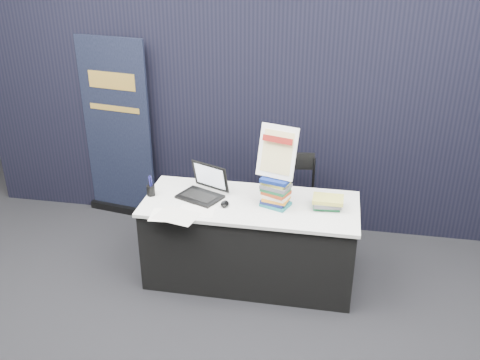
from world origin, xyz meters
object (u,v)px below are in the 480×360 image
at_px(book_stack_tall, 275,192).
at_px(pullup_banner, 118,140).
at_px(book_stack_short, 327,202).
at_px(stacking_chair, 289,201).
at_px(laptop, 201,189).
at_px(info_sign, 277,152).
at_px(display_table, 250,241).

relative_size(book_stack_tall, pullup_banner, 0.14).
xyz_separation_m(book_stack_short, stacking_chair, (-0.35, 0.49, -0.27)).
bearing_deg(book_stack_tall, laptop, 173.10).
xyz_separation_m(info_sign, stacking_chair, (0.07, 0.51, -0.69)).
bearing_deg(display_table, stacking_chair, 61.21).
relative_size(laptop, book_stack_tall, 1.64).
bearing_deg(display_table, info_sign, 1.81).
bearing_deg(laptop, display_table, 16.37).
xyz_separation_m(display_table, book_stack_short, (0.63, 0.03, 0.42)).
relative_size(display_table, laptop, 4.24).
height_order(laptop, book_stack_short, laptop).
relative_size(info_sign, pullup_banner, 0.23).
xyz_separation_m(display_table, stacking_chair, (0.28, 0.52, 0.15)).
distance_m(book_stack_short, info_sign, 0.59).
xyz_separation_m(laptop, info_sign, (0.65, -0.05, 0.40)).
height_order(display_table, stacking_chair, stacking_chair).
bearing_deg(pullup_banner, display_table, -21.81).
distance_m(info_sign, pullup_banner, 2.03).
height_order(info_sign, pullup_banner, pullup_banner).
height_order(info_sign, stacking_chair, info_sign).
distance_m(laptop, stacking_chair, 0.90).
bearing_deg(book_stack_tall, info_sign, 90.00).
distance_m(display_table, info_sign, 0.87).
height_order(display_table, info_sign, info_sign).
distance_m(laptop, info_sign, 0.76).
relative_size(display_table, stacking_chair, 1.91).
bearing_deg(display_table, book_stack_tall, -6.48).
bearing_deg(display_table, book_stack_short, 2.53).
xyz_separation_m(display_table, laptop, (-0.44, 0.05, 0.44)).
bearing_deg(book_stack_short, laptop, 178.58).
xyz_separation_m(book_stack_tall, info_sign, (0.00, 0.03, 0.34)).
distance_m(display_table, pullup_banner, 1.87).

